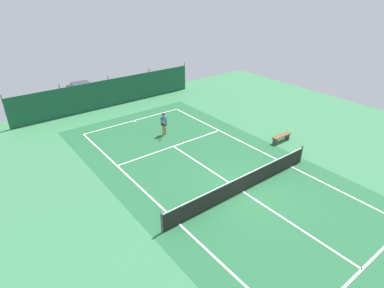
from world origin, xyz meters
name	(u,v)px	position (x,y,z in m)	size (l,w,h in m)	color
ground_plane	(242,191)	(0.00, 0.00, 0.00)	(36.00, 36.00, 0.00)	#387A4C
court_surface	(242,191)	(0.00, 0.00, 0.00)	(11.02, 26.60, 0.01)	#236038
tennis_net	(243,183)	(0.00, 0.00, 0.51)	(10.12, 0.10, 1.10)	black
back_fence	(108,97)	(0.00, 16.55, 0.67)	(16.30, 0.98, 2.70)	#195138
tennis_player	(164,123)	(0.50, 8.26, 0.96)	(0.60, 0.81, 1.64)	#9E7051
tennis_ball_near_player	(135,134)	(-1.14, 9.65, 0.03)	(0.07, 0.07, 0.07)	#CCDB33
parked_car	(83,92)	(-1.45, 18.77, 0.84)	(2.18, 4.28, 1.68)	black
courtside_bench	(282,137)	(6.31, 2.47, 0.37)	(1.60, 0.40, 0.49)	brown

